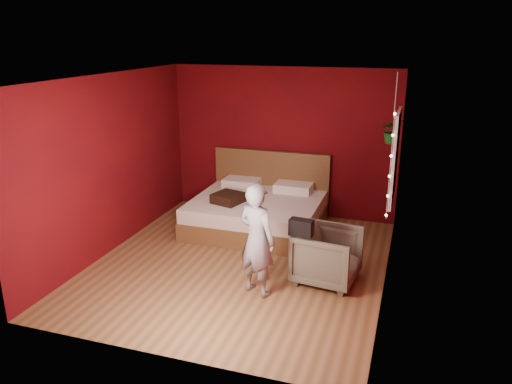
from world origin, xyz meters
The scene contains 10 objects.
floor centered at (0.00, 0.00, 0.00)m, with size 4.50×4.50×0.00m, color brown.
room_walls centered at (0.00, 0.00, 1.68)m, with size 4.04×4.54×2.62m.
window centered at (1.97, 0.90, 1.50)m, with size 0.05×0.97×1.27m.
fairy_lights centered at (1.94, 0.38, 1.50)m, with size 0.04×0.04×1.45m.
bed centered at (-0.18, 1.41, 0.30)m, with size 2.09×1.78×1.15m.
person centered at (0.48, -0.71, 0.72)m, with size 0.53×0.35×1.44m, color gray.
armchair centered at (1.27, -0.13, 0.36)m, with size 0.78×0.80×0.73m, color #555443.
handbag centered at (0.97, -0.41, 0.83)m, with size 0.29×0.15×0.21m, color black.
throw_pillow centered at (-0.57, 1.03, 0.60)m, with size 0.43×0.43×0.15m, color black.
hanging_plant centered at (1.88, 1.56, 1.74)m, with size 0.41×0.38×1.05m.
Camera 1 is at (2.21, -6.07, 3.15)m, focal length 35.00 mm.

